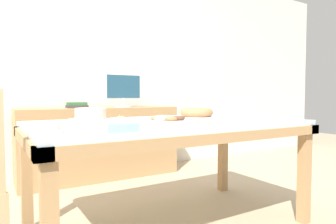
{
  "coord_description": "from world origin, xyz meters",
  "views": [
    {
      "loc": [
        -1.07,
        -1.74,
        0.91
      ],
      "look_at": [
        -0.03,
        -0.02,
        0.8
      ],
      "focal_mm": 32.0,
      "sensor_mm": 36.0,
      "label": 1
    }
  ],
  "objects_px": {
    "computer_monitor": "(123,91)",
    "pastry_platter": "(167,120)",
    "tealight_near_front": "(198,123)",
    "tealight_left_edge": "(123,119)",
    "cake_chocolate_round": "(91,115)",
    "book_stack": "(77,105)",
    "tealight_near_cakes": "(238,116)",
    "tealight_centre": "(59,130)",
    "plate_stack": "(210,112)",
    "tealight_right_edge": "(120,117)",
    "cake_golden_bundt": "(197,113)"
  },
  "relations": [
    {
      "from": "computer_monitor",
      "to": "cake_chocolate_round",
      "type": "xyz_separation_m",
      "value": [
        -0.74,
        -1.18,
        -0.19
      ]
    },
    {
      "from": "tealight_left_edge",
      "to": "tealight_centre",
      "type": "height_order",
      "value": "same"
    },
    {
      "from": "computer_monitor",
      "to": "tealight_left_edge",
      "type": "relative_size",
      "value": 10.6
    },
    {
      "from": "plate_stack",
      "to": "tealight_left_edge",
      "type": "distance_m",
      "value": 0.89
    },
    {
      "from": "cake_chocolate_round",
      "to": "tealight_near_cakes",
      "type": "relative_size",
      "value": 7.57
    },
    {
      "from": "computer_monitor",
      "to": "tealight_left_edge",
      "type": "height_order",
      "value": "computer_monitor"
    },
    {
      "from": "computer_monitor",
      "to": "tealight_near_front",
      "type": "xyz_separation_m",
      "value": [
        -0.31,
        -1.83,
        -0.22
      ]
    },
    {
      "from": "computer_monitor",
      "to": "tealight_near_front",
      "type": "distance_m",
      "value": 1.87
    },
    {
      "from": "plate_stack",
      "to": "tealight_right_edge",
      "type": "height_order",
      "value": "plate_stack"
    },
    {
      "from": "cake_chocolate_round",
      "to": "plate_stack",
      "type": "relative_size",
      "value": 1.44
    },
    {
      "from": "book_stack",
      "to": "cake_chocolate_round",
      "type": "distance_m",
      "value": 1.2
    },
    {
      "from": "computer_monitor",
      "to": "tealight_near_cakes",
      "type": "relative_size",
      "value": 10.6
    },
    {
      "from": "tealight_right_edge",
      "to": "tealight_left_edge",
      "type": "bearing_deg",
      "value": -100.68
    },
    {
      "from": "tealight_near_front",
      "to": "tealight_left_edge",
      "type": "xyz_separation_m",
      "value": [
        -0.22,
        0.57,
        0.0
      ]
    },
    {
      "from": "computer_monitor",
      "to": "plate_stack",
      "type": "distance_m",
      "value": 1.2
    },
    {
      "from": "tealight_near_cakes",
      "to": "tealight_centre",
      "type": "distance_m",
      "value": 1.44
    },
    {
      "from": "computer_monitor",
      "to": "cake_chocolate_round",
      "type": "bearing_deg",
      "value": -121.9
    },
    {
      "from": "tealight_right_edge",
      "to": "tealight_centre",
      "type": "xyz_separation_m",
      "value": [
        -0.56,
        -0.65,
        0.0
      ]
    },
    {
      "from": "pastry_platter",
      "to": "tealight_right_edge",
      "type": "xyz_separation_m",
      "value": [
        -0.16,
        0.42,
        -0.0
      ]
    },
    {
      "from": "tealight_near_front",
      "to": "tealight_centre",
      "type": "xyz_separation_m",
      "value": [
        -0.76,
        0.05,
        0.0
      ]
    },
    {
      "from": "tealight_right_edge",
      "to": "tealight_centre",
      "type": "bearing_deg",
      "value": -130.76
    },
    {
      "from": "tealight_left_edge",
      "to": "tealight_near_front",
      "type": "bearing_deg",
      "value": -68.61
    },
    {
      "from": "tealight_near_cakes",
      "to": "plate_stack",
      "type": "bearing_deg",
      "value": 87.56
    },
    {
      "from": "cake_chocolate_round",
      "to": "pastry_platter",
      "type": "relative_size",
      "value": 0.97
    },
    {
      "from": "book_stack",
      "to": "tealight_right_edge",
      "type": "relative_size",
      "value": 5.55
    },
    {
      "from": "cake_chocolate_round",
      "to": "tealight_near_cakes",
      "type": "distance_m",
      "value": 1.12
    },
    {
      "from": "tealight_near_front",
      "to": "tealight_centre",
      "type": "bearing_deg",
      "value": 176.5
    },
    {
      "from": "computer_monitor",
      "to": "tealight_centre",
      "type": "xyz_separation_m",
      "value": [
        -1.06,
        -1.79,
        -0.22
      ]
    },
    {
      "from": "cake_chocolate_round",
      "to": "tealight_right_edge",
      "type": "height_order",
      "value": "cake_chocolate_round"
    },
    {
      "from": "cake_chocolate_round",
      "to": "tealight_centre",
      "type": "distance_m",
      "value": 0.69
    },
    {
      "from": "computer_monitor",
      "to": "pastry_platter",
      "type": "relative_size",
      "value": 1.35
    },
    {
      "from": "tealight_right_edge",
      "to": "computer_monitor",
      "type": "bearing_deg",
      "value": 66.03
    },
    {
      "from": "tealight_near_front",
      "to": "tealight_near_cakes",
      "type": "bearing_deg",
      "value": 28.25
    },
    {
      "from": "book_stack",
      "to": "tealight_left_edge",
      "type": "bearing_deg",
      "value": -89.96
    },
    {
      "from": "cake_golden_bundt",
      "to": "plate_stack",
      "type": "bearing_deg",
      "value": 36.21
    },
    {
      "from": "cake_golden_bundt",
      "to": "plate_stack",
      "type": "relative_size",
      "value": 1.26
    },
    {
      "from": "computer_monitor",
      "to": "plate_stack",
      "type": "xyz_separation_m",
      "value": [
        0.35,
        -1.13,
        -0.21
      ]
    },
    {
      "from": "cake_chocolate_round",
      "to": "tealight_left_edge",
      "type": "height_order",
      "value": "cake_chocolate_round"
    },
    {
      "from": "pastry_platter",
      "to": "tealight_near_front",
      "type": "distance_m",
      "value": 0.28
    },
    {
      "from": "plate_stack",
      "to": "computer_monitor",
      "type": "bearing_deg",
      "value": 107.41
    },
    {
      "from": "tealight_near_cakes",
      "to": "book_stack",
      "type": "bearing_deg",
      "value": 120.34
    },
    {
      "from": "book_stack",
      "to": "tealight_near_front",
      "type": "xyz_separation_m",
      "value": [
        0.23,
        -1.83,
        -0.06
      ]
    },
    {
      "from": "cake_chocolate_round",
      "to": "plate_stack",
      "type": "xyz_separation_m",
      "value": [
        1.09,
        0.05,
        -0.01
      ]
    },
    {
      "from": "book_stack",
      "to": "tealight_near_front",
      "type": "bearing_deg",
      "value": -83.01
    },
    {
      "from": "tealight_near_front",
      "to": "tealight_left_edge",
      "type": "height_order",
      "value": "same"
    },
    {
      "from": "pastry_platter",
      "to": "plate_stack",
      "type": "distance_m",
      "value": 0.83
    },
    {
      "from": "cake_chocolate_round",
      "to": "tealight_near_cakes",
      "type": "xyz_separation_m",
      "value": [
        1.08,
        -0.3,
        -0.03
      ]
    },
    {
      "from": "book_stack",
      "to": "tealight_near_front",
      "type": "height_order",
      "value": "book_stack"
    },
    {
      "from": "pastry_platter",
      "to": "plate_stack",
      "type": "height_order",
      "value": "plate_stack"
    },
    {
      "from": "cake_golden_bundt",
      "to": "tealight_near_cakes",
      "type": "relative_size",
      "value": 6.6
    }
  ]
}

